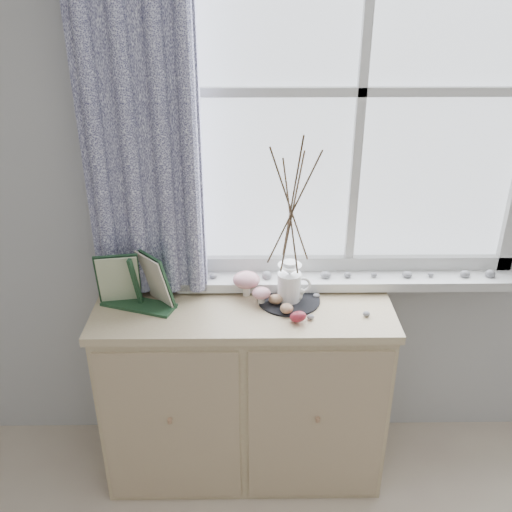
# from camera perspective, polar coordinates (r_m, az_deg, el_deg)

# --- Properties ---
(room_shell) EXTENTS (4.04, 4.04, 2.62)m
(room_shell) POSITION_cam_1_polar(r_m,az_deg,el_deg) (0.53, 14.54, -22.56)
(room_shell) COLOR #B6B6B4
(room_shell) RESTS_ON ground
(sideboard) EXTENTS (1.20, 0.45, 0.85)m
(sideboard) POSITION_cam_1_polar(r_m,az_deg,el_deg) (2.54, -1.17, -13.26)
(sideboard) COLOR #C6B88A
(sideboard) RESTS_ON ground
(botanical_book) EXTENTS (0.37, 0.24, 0.24)m
(botanical_book) POSITION_cam_1_polar(r_m,az_deg,el_deg) (2.26, -12.03, -2.72)
(botanical_book) COLOR #1E3F26
(botanical_book) RESTS_ON sideboard
(toadstool_cluster) EXTENTS (0.15, 0.16, 0.10)m
(toadstool_cluster) POSITION_cam_1_polar(r_m,az_deg,el_deg) (2.32, -0.60, -2.78)
(toadstool_cluster) COLOR white
(toadstool_cluster) RESTS_ON sideboard
(wooden_eggs) EXTENTS (0.13, 0.17, 0.06)m
(wooden_eggs) POSITION_cam_1_polar(r_m,az_deg,el_deg) (2.24, 3.07, -5.21)
(wooden_eggs) COLOR #A4795B
(wooden_eggs) RESTS_ON sideboard
(songbird_figurine) EXTENTS (0.12, 0.06, 0.06)m
(songbird_figurine) POSITION_cam_1_polar(r_m,az_deg,el_deg) (2.32, 3.70, -3.96)
(songbird_figurine) COLOR white
(songbird_figurine) RESTS_ON sideboard
(crocheted_doily) EXTENTS (0.25, 0.25, 0.01)m
(crocheted_doily) POSITION_cam_1_polar(r_m,az_deg,el_deg) (2.33, 3.30, -4.39)
(crocheted_doily) COLOR black
(crocheted_doily) RESTS_ON sideboard
(twig_pitcher) EXTENTS (0.28, 0.28, 0.72)m
(twig_pitcher) POSITION_cam_1_polar(r_m,az_deg,el_deg) (2.15, 3.58, 5.01)
(twig_pitcher) COLOR white
(twig_pitcher) RESTS_ON crocheted_doily
(sideboard_pebbles) EXTENTS (0.33, 0.23, 0.02)m
(sideboard_pebbles) POSITION_cam_1_polar(r_m,az_deg,el_deg) (2.30, 6.36, -4.81)
(sideboard_pebbles) COLOR gray
(sideboard_pebbles) RESTS_ON sideboard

